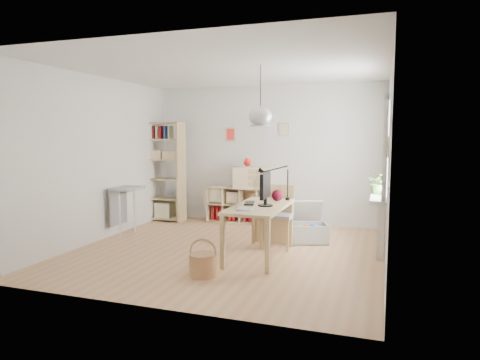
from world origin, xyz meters
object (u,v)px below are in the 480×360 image
(cube_shelf, at_px, (241,208))
(storage_chest, at_px, (307,229))
(desk, at_px, (260,212))
(drawer_chest, at_px, (251,177))
(tall_bookshelf, at_px, (164,167))
(chair, at_px, (277,212))
(monitor, at_px, (265,187))

(cube_shelf, xyz_separation_m, storage_chest, (1.52, -1.14, -0.09))
(desk, relative_size, drawer_chest, 2.10)
(cube_shelf, height_order, drawer_chest, drawer_chest)
(cube_shelf, height_order, storage_chest, cube_shelf)
(desk, bearing_deg, cube_shelf, 114.61)
(cube_shelf, relative_size, tall_bookshelf, 0.70)
(cube_shelf, distance_m, chair, 1.95)
(tall_bookshelf, relative_size, monitor, 3.74)
(tall_bookshelf, bearing_deg, chair, -25.75)
(tall_bookshelf, bearing_deg, cube_shelf, 10.19)
(cube_shelf, bearing_deg, drawer_chest, -10.50)
(cube_shelf, bearing_deg, storage_chest, -36.93)
(desk, relative_size, storage_chest, 1.75)
(tall_bookshelf, bearing_deg, drawer_chest, 7.65)
(monitor, xyz_separation_m, drawer_chest, (-0.89, 2.23, -0.09))
(storage_chest, height_order, drawer_chest, drawer_chest)
(tall_bookshelf, height_order, drawer_chest, tall_bookshelf)
(drawer_chest, bearing_deg, cube_shelf, 154.31)
(desk, bearing_deg, drawer_chest, 110.08)
(monitor, bearing_deg, desk, 152.74)
(desk, distance_m, monitor, 0.37)
(monitor, distance_m, drawer_chest, 2.40)
(storage_chest, bearing_deg, tall_bookshelf, 143.83)
(drawer_chest, bearing_deg, tall_bookshelf, 172.46)
(desk, height_order, tall_bookshelf, tall_bookshelf)
(storage_chest, bearing_deg, chair, -153.57)
(cube_shelf, height_order, tall_bookshelf, tall_bookshelf)
(tall_bookshelf, relative_size, drawer_chest, 2.81)
(chair, distance_m, storage_chest, 0.68)
(chair, relative_size, monitor, 1.79)
(chair, bearing_deg, desk, -101.82)
(chair, xyz_separation_m, drawer_chest, (-0.90, 1.53, 0.38))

